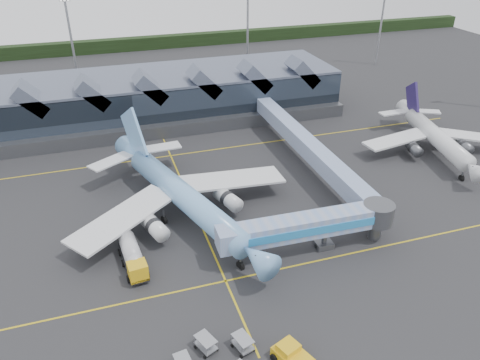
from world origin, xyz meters
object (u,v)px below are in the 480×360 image
object	(u,v)px
regional_jet	(434,135)
jet_bridge	(319,225)
pushback_tug	(292,356)
main_airliner	(180,193)
fuel_truck	(132,254)

from	to	relation	value
regional_jet	jet_bridge	size ratio (longest dim) A/B	1.24
jet_bridge	pushback_tug	size ratio (longest dim) A/B	4.97
main_airliner	fuel_truck	xyz separation A→B (m)	(-8.26, -9.23, -2.08)
regional_jet	pushback_tug	xyz separation A→B (m)	(-44.32, -36.17, -2.41)
main_airliner	jet_bridge	size ratio (longest dim) A/B	1.61
main_airliner	fuel_truck	size ratio (longest dim) A/B	4.28
main_airliner	pushback_tug	distance (m)	29.87
main_airliner	regional_jet	world-z (taller)	main_airliner
main_airliner	pushback_tug	bearing A→B (deg)	-98.31
jet_bridge	main_airliner	bearing A→B (deg)	140.71
main_airliner	jet_bridge	xyz separation A→B (m)	(15.44, -13.44, 0.07)
jet_bridge	fuel_truck	bearing A→B (deg)	171.69
regional_jet	fuel_truck	bearing A→B (deg)	-152.25
main_airliner	fuel_truck	world-z (taller)	main_airliner
regional_jet	main_airliner	bearing A→B (deg)	-159.95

